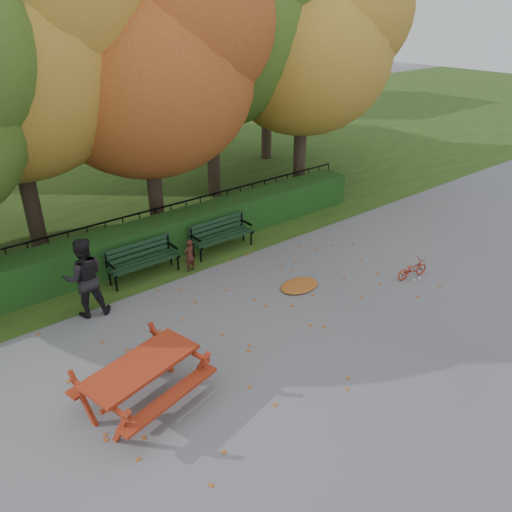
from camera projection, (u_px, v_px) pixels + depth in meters
ground at (278, 323)px, 10.80m from camera, size 90.00×90.00×0.00m
grass_strip at (55, 170)px, 20.52m from camera, size 90.00×90.00×0.00m
building_right at (88, 5)px, 31.96m from camera, size 9.00×6.00×12.00m
hedge at (171, 234)px, 13.70m from camera, size 13.00×0.90×1.00m
iron_fence at (157, 224)px, 14.23m from camera, size 14.00×0.04×1.02m
tree_b at (15, 40)px, 11.66m from camera, size 6.72×6.40×8.79m
tree_c at (158, 60)px, 13.20m from camera, size 6.30×6.00×8.00m
tree_d at (223, 10)px, 15.25m from camera, size 7.14×6.80×9.58m
tree_e at (316, 40)px, 16.12m from camera, size 6.09×5.80×8.16m
tree_g at (278, 25)px, 19.77m from camera, size 6.30×6.00×8.55m
bench_left at (142, 258)px, 12.41m from camera, size 1.80×0.57×0.88m
bench_right at (221, 233)px, 13.75m from camera, size 1.80×0.57×0.88m
picnic_table at (142, 373)px, 8.36m from camera, size 2.28×2.00×0.96m
leaf_pile at (299, 285)px, 12.15m from camera, size 1.20×0.98×0.07m
leaf_scatter at (269, 317)px, 11.01m from camera, size 9.00×5.70×0.01m
child at (190, 255)px, 12.70m from camera, size 0.35×0.26×0.88m
adult at (85, 278)px, 10.71m from camera, size 1.05×0.91×1.83m
bicycle at (412, 269)px, 12.47m from camera, size 0.97×0.47×0.49m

